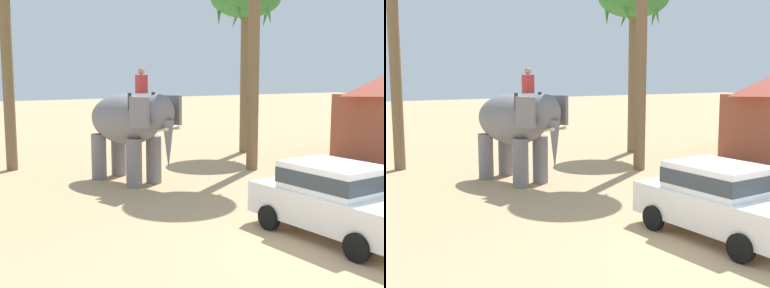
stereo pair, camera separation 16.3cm
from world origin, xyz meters
TOP-DOWN VIEW (x-y plane):
  - ground_plane at (0.00, 0.00)m, footprint 120.00×120.00m
  - car_sedan_foreground at (0.67, 0.49)m, footprint 2.15×4.24m
  - elephant_with_mahout at (-1.10, 8.23)m, footprint 2.59×4.02m
  - palm_tree_left_of_road at (6.06, 11.71)m, footprint 3.20×3.20m

SIDE VIEW (x-z plane):
  - ground_plane at x=0.00m, z-range 0.00..0.00m
  - car_sedan_foreground at x=0.67m, z-range 0.08..1.78m
  - elephant_with_mahout at x=-1.10m, z-range 0.05..3.93m
  - palm_tree_left_of_road at x=6.06m, z-range 2.86..10.82m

